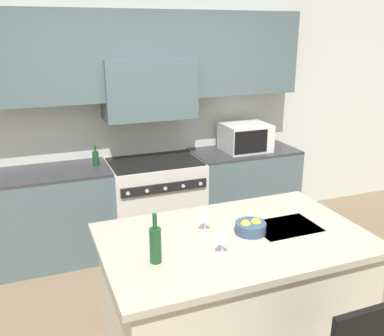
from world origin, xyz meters
The scene contains 10 objects.
back_cabinetry centered at (0.00, 1.96, 1.59)m, with size 10.00×0.46×2.70m.
back_counter centered at (0.00, 1.71, 0.47)m, with size 3.28×0.62×0.93m.
range_stove centered at (0.00, 1.69, 0.46)m, with size 0.95×0.70×0.92m.
microwave centered at (1.06, 1.71, 1.08)m, with size 0.50×0.43×0.30m.
kitchen_island centered at (0.02, -0.10, 0.46)m, with size 1.76×1.10×0.91m.
wine_bottle centered at (-0.56, -0.23, 1.03)m, with size 0.07×0.07×0.31m.
wine_glass_near centered at (-0.16, -0.28, 1.04)m, with size 0.08×0.08×0.19m.
wine_glass_far centered at (-0.13, 0.04, 1.04)m, with size 0.08×0.08×0.19m.
fruit_bowl centered at (0.14, -0.09, 0.95)m, with size 0.21×0.21×0.10m.
oil_bottle_on_counter centered at (-0.59, 1.73, 1.01)m, with size 0.06×0.06×0.21m.
Camera 1 is at (-1.17, -2.38, 2.21)m, focal length 40.00 mm.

